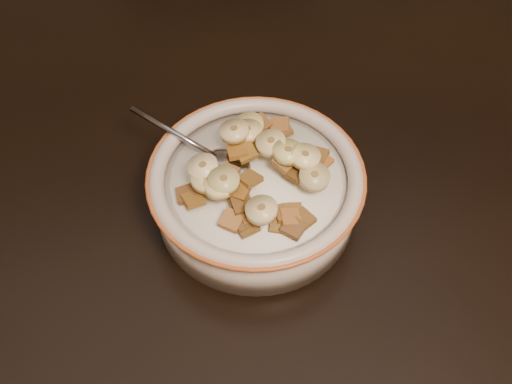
{
  "coord_description": "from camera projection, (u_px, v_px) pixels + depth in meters",
  "views": [
    {
      "loc": [
        0.06,
        -0.43,
        1.27
      ],
      "look_at": [
        0.11,
        -0.07,
        0.78
      ],
      "focal_mm": 40.0,
      "sensor_mm": 36.0,
      "label": 1
    }
  ],
  "objects": [
    {
      "name": "cereal_square_0",
      "position": [
        250.0,
        216.0,
        0.55
      ],
      "size": [
        0.02,
        0.02,
        0.01
      ],
      "primitive_type": "cube",
      "rotation": [
        0.03,
        0.12,
        0.26
      ],
      "color": "brown",
      "rests_on": "milk"
    },
    {
      "name": "cereal_square_23",
      "position": [
        214.0,
        173.0,
        0.58
      ],
      "size": [
        0.03,
        0.03,
        0.01
      ],
      "primitive_type": "cube",
      "rotation": [
        -0.09,
        0.16,
        2.19
      ],
      "color": "brown",
      "rests_on": "milk"
    },
    {
      "name": "banana_slice_4",
      "position": [
        224.0,
        181.0,
        0.56
      ],
      "size": [
        0.04,
        0.04,
        0.01
      ],
      "primitive_type": "cylinder",
      "rotation": [
        -0.02,
        -0.03,
        2.32
      ],
      "color": "#D4CC82",
      "rests_on": "milk"
    },
    {
      "name": "cereal_square_11",
      "position": [
        250.0,
        148.0,
        0.6
      ],
      "size": [
        0.03,
        0.03,
        0.01
      ],
      "primitive_type": "cube",
      "rotation": [
        -0.05,
        0.11,
        0.87
      ],
      "color": "brown",
      "rests_on": "milk"
    },
    {
      "name": "banana_slice_5",
      "position": [
        203.0,
        167.0,
        0.57
      ],
      "size": [
        0.04,
        0.04,
        0.01
      ],
      "primitive_type": "cylinder",
      "rotation": [
        -0.1,
        -0.06,
        1.01
      ],
      "color": "beige",
      "rests_on": "milk"
    },
    {
      "name": "cereal_square_17",
      "position": [
        294.0,
        228.0,
        0.55
      ],
      "size": [
        0.03,
        0.03,
        0.01
      ],
      "primitive_type": "cube",
      "rotation": [
        0.02,
        -0.02,
        0.89
      ],
      "color": "brown",
      "rests_on": "milk"
    },
    {
      "name": "cereal_square_28",
      "position": [
        302.0,
        219.0,
        0.55
      ],
      "size": [
        0.03,
        0.03,
        0.01
      ],
      "primitive_type": "cube",
      "rotation": [
        -0.01,
        0.01,
        2.16
      ],
      "color": "brown",
      "rests_on": "milk"
    },
    {
      "name": "banana_slice_9",
      "position": [
        248.0,
        132.0,
        0.6
      ],
      "size": [
        0.04,
        0.04,
        0.01
      ],
      "primitive_type": "cylinder",
      "rotation": [
        -0.06,
        0.05,
        1.16
      ],
      "color": "#E7C877",
      "rests_on": "milk"
    },
    {
      "name": "table",
      "position": [
        161.0,
        179.0,
        0.68
      ],
      "size": [
        1.4,
        0.9,
        0.04
      ],
      "primitive_type": "cube",
      "rotation": [
        0.0,
        0.0,
        0.0
      ],
      "color": "black",
      "rests_on": "floor"
    },
    {
      "name": "cereal_square_26",
      "position": [
        292.0,
        213.0,
        0.56
      ],
      "size": [
        0.02,
        0.02,
        0.01
      ],
      "primitive_type": "cube",
      "rotation": [
        0.05,
        -0.12,
        1.53
      ],
      "color": "brown",
      "rests_on": "milk"
    },
    {
      "name": "banana_slice_3",
      "position": [
        271.0,
        143.0,
        0.59
      ],
      "size": [
        0.04,
        0.04,
        0.02
      ],
      "primitive_type": "cylinder",
      "rotation": [
        -0.13,
        0.08,
        2.36
      ],
      "color": "beige",
      "rests_on": "milk"
    },
    {
      "name": "cereal_square_7",
      "position": [
        284.0,
        162.0,
        0.58
      ],
      "size": [
        0.03,
        0.03,
        0.01
      ],
      "primitive_type": "cube",
      "rotation": [
        0.23,
        0.03,
        0.77
      ],
      "color": "olive",
      "rests_on": "milk"
    },
    {
      "name": "cereal_bowl",
      "position": [
        256.0,
        194.0,
        0.61
      ],
      "size": [
        0.22,
        0.22,
        0.05
      ],
      "primitive_type": "cylinder",
      "color": "#B6ACA2",
      "rests_on": "table"
    },
    {
      "name": "cereal_square_24",
      "position": [
        237.0,
        152.0,
        0.59
      ],
      "size": [
        0.02,
        0.02,
        0.01
      ],
      "primitive_type": "cube",
      "rotation": [
        -0.16,
        -0.04,
        0.08
      ],
      "color": "brown",
      "rests_on": "milk"
    },
    {
      "name": "banana_slice_6",
      "position": [
        250.0,
        126.0,
        0.61
      ],
      "size": [
        0.04,
        0.04,
        0.02
      ],
      "primitive_type": "cylinder",
      "rotation": [
        -0.14,
        0.08,
        2.89
      ],
      "color": "#EADB81",
      "rests_on": "milk"
    },
    {
      "name": "cereal_square_8",
      "position": [
        250.0,
        179.0,
        0.57
      ],
      "size": [
        0.03,
        0.03,
        0.01
      ],
      "primitive_type": "cube",
      "rotation": [
        -0.24,
        0.16,
        0.58
      ],
      "color": "brown",
      "rests_on": "milk"
    },
    {
      "name": "banana_slice_2",
      "position": [
        305.0,
        157.0,
        0.58
      ],
      "size": [
        0.04,
        0.04,
        0.01
      ],
      "primitive_type": "cylinder",
      "rotation": [
        0.13,
        -0.05,
        2.11
      ],
      "color": "#FDE19E",
      "rests_on": "milk"
    },
    {
      "name": "cereal_square_5",
      "position": [
        239.0,
        190.0,
        0.56
      ],
      "size": [
        0.03,
        0.03,
        0.01
      ],
      "primitive_type": "cube",
      "rotation": [
        -0.16,
        0.06,
        2.6
      ],
      "color": "brown",
      "rests_on": "milk"
    },
    {
      "name": "cereal_square_18",
      "position": [
        280.0,
        126.0,
        0.63
      ],
      "size": [
        0.02,
        0.02,
        0.01
      ],
      "primitive_type": "cube",
      "rotation": [
        -0.1,
        0.17,
        2.93
      ],
      "color": "brown",
      "rests_on": "milk"
    },
    {
      "name": "cereal_square_29",
      "position": [
        285.0,
        213.0,
        0.56
      ],
      "size": [
        0.02,
        0.02,
        0.01
      ],
      "primitive_type": "cube",
      "rotation": [
        0.1,
        0.08,
        1.71
      ],
      "color": "brown",
      "rests_on": "milk"
    },
    {
      "name": "cereal_square_4",
      "position": [
        187.0,
        194.0,
        0.57
      ],
      "size": [
        0.02,
        0.02,
        0.01
      ],
      "primitive_type": "cube",
      "rotation": [
        -0.2,
        0.07,
        1.65
      ],
      "color": "brown",
      "rests_on": "milk"
    },
    {
      "name": "banana_slice_10",
      "position": [
        314.0,
        177.0,
        0.57
      ],
      "size": [
        0.04,
        0.04,
        0.01
      ],
      "primitive_type": "cylinder",
      "rotation": [
        -0.09,
        -0.05,
        2.93
      ],
      "color": "tan",
      "rests_on": "milk"
    },
    {
      "name": "cereal_square_2",
      "position": [
        232.0,
        220.0,
        0.55
      ],
      "size": [
        0.03,
        0.03,
        0.01
      ],
      "primitive_type": "cube",
      "rotation": [
        -0.15,
        -0.03,
        2.56
      ],
      "color": "brown",
      "rests_on": "milk"
    },
    {
      "name": "banana_slice_1",
      "position": [
        206.0,
        179.0,
        0.56
      ],
      "size": [
        0.04,
        0.04,
        0.01
      ],
      "primitive_type": "cylinder",
      "rotation": [
        0.1,
        -0.01,
        0.4
      ],
      "color": "#E4C476",
      "rests_on": "milk"
    },
    {
      "name": "cereal_square_19",
      "position": [
        313.0,
        157.0,
        0.6
      ],
      "size": [
        0.03,
        0.03,
        0.01
      ],
      "primitive_type": "cube",
      "rotation": [
        0.2,
        -0.16,
        2.44
      ],
      "color": "brown",
      "rests_on": "milk"
    },
    {
      "name": "banana_slice_11",
      "position": [
        262.0,
        210.0,
        0.54
      ],
      "size": [
        0.04,
        0.04,
        0.01
      ],
      "primitive_type": "cylinder",
      "rotation": [
        -0.12,
        -0.05,
        0.62
      ],
      "color": "beige",
      "rests_on": "milk"
    },
    {
      "name": "cereal_square_1",
      "position": [
        281.0,
        224.0,
        0.55
      ],
      "size": [
        0.02,
        0.03,
        0.01
      ],
      "primitive_type": "cube",
      "rotation": [
        0.07,
        -0.18,
        1.29
      ],
      "color": "olive",
      "rests_on": "milk"
    },
    {
      "name": "cereal_square_10",
      "position": [
        247.0,
        226.0,
        0.55
      ],
      "size": [
        0.03,
        0.03,
        0.01
      ],
      "primitive_type": "cube",
      "rotation": [
        -0.11,
        -0.03,
        0.36
      ],
      "color": "brown",
      "rests_on": "milk"
    },
    {
      "name": "banana_slice_7",
      "position": [
        288.0,
        152.0,
        0.58
      ],
      "size": [
        0.04,
        0.04,
        0.01
      ],
      "primitive_type": "cylinder",
      "rotation": [
        0.06,
        0.08,
        1.29
      ],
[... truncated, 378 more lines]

